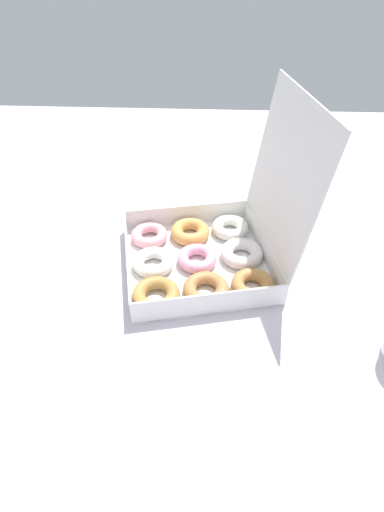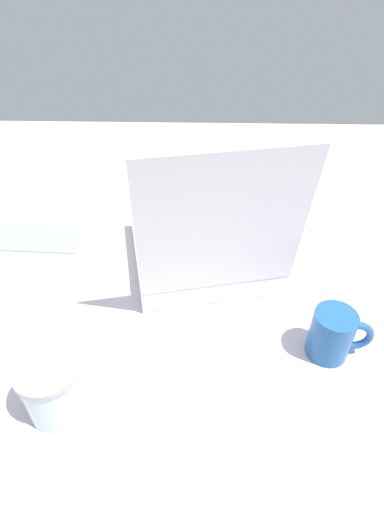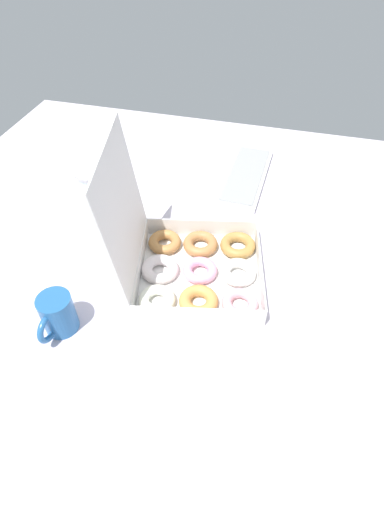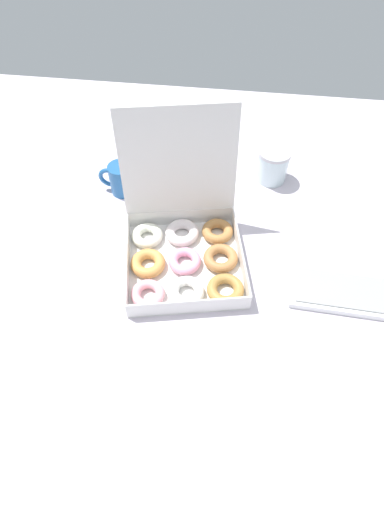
{
  "view_description": "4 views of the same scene",
  "coord_description": "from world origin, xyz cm",
  "px_view_note": "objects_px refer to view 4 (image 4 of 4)",
  "views": [
    {
      "loc": [
        72.81,
        -0.46,
        60.08
      ],
      "look_at": [
        7.81,
        -3.69,
        4.53
      ],
      "focal_mm": 28.0,
      "sensor_mm": 36.0,
      "label": 1
    },
    {
      "loc": [
        5.44,
        71.99,
        61.34
      ],
      "look_at": [
        7.38,
        0.24,
        2.74
      ],
      "focal_mm": 28.0,
      "sensor_mm": 36.0,
      "label": 2
    },
    {
      "loc": [
        -62.61,
        -17.86,
        77.1
      ],
      "look_at": [
        7.57,
        0.47,
        4.07
      ],
      "focal_mm": 28.0,
      "sensor_mm": 36.0,
      "label": 3
    },
    {
      "loc": [
        15.65,
        -67.09,
        88.27
      ],
      "look_at": [
        7.17,
        -1.65,
        3.56
      ],
      "focal_mm": 28.0,
      "sensor_mm": 36.0,
      "label": 4
    }
  ],
  "objects_px": {
    "glass_jar": "(273,165)",
    "donut_box": "(185,249)",
    "keyboard": "(360,295)",
    "coffee_mug": "(121,179)"
  },
  "relations": [
    {
      "from": "glass_jar",
      "to": "donut_box",
      "type": "bearing_deg",
      "value": -122.28
    },
    {
      "from": "donut_box",
      "to": "keyboard",
      "type": "relative_size",
      "value": 1.12
    },
    {
      "from": "keyboard",
      "to": "glass_jar",
      "type": "relative_size",
      "value": 3.35
    },
    {
      "from": "keyboard",
      "to": "coffee_mug",
      "type": "height_order",
      "value": "coffee_mug"
    },
    {
      "from": "keyboard",
      "to": "coffee_mug",
      "type": "relative_size",
      "value": 3.21
    },
    {
      "from": "donut_box",
      "to": "keyboard",
      "type": "height_order",
      "value": "donut_box"
    },
    {
      "from": "donut_box",
      "to": "keyboard",
      "type": "bearing_deg",
      "value": -8.2
    },
    {
      "from": "keyboard",
      "to": "coffee_mug",
      "type": "xyz_separation_m",
      "value": [
        -0.7,
        0.31,
        0.04
      ]
    },
    {
      "from": "donut_box",
      "to": "coffee_mug",
      "type": "height_order",
      "value": "donut_box"
    },
    {
      "from": "donut_box",
      "to": "coffee_mug",
      "type": "distance_m",
      "value": 0.34
    }
  ]
}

